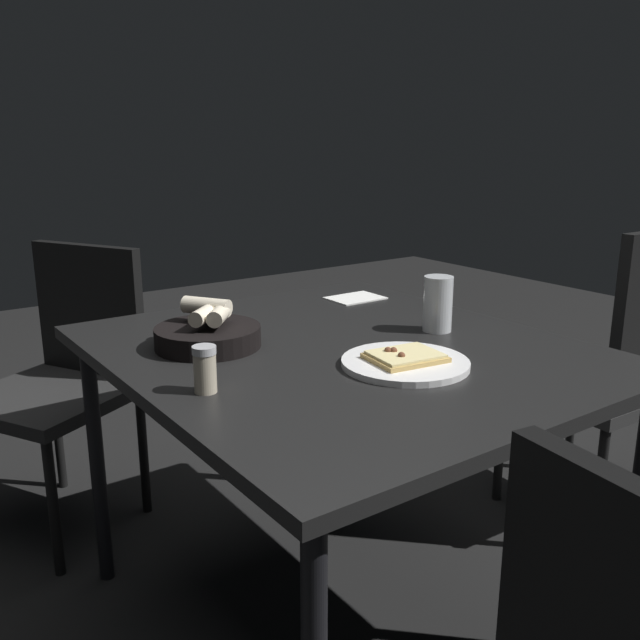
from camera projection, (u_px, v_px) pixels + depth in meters
name	position (u px, v px, depth m)	size (l,w,h in m)	color
ground	(340.00, 614.00, 1.80)	(8.00, 8.00, 0.00)	black
dining_table	(342.00, 370.00, 1.62)	(1.01, 1.15, 0.74)	black
pizza_plate	(405.00, 362.00, 1.47)	(0.27, 0.27, 0.04)	white
bread_basket	(209.00, 333.00, 1.60)	(0.25, 0.25, 0.11)	black
beer_glass	(438.00, 307.00, 1.72)	(0.07, 0.07, 0.14)	silver
pepper_shaker	(205.00, 372.00, 1.31)	(0.05, 0.05, 0.09)	#BFB299
napkin	(355.00, 298.00, 2.08)	(0.16, 0.12, 0.00)	white
chair_near	(620.00, 364.00, 2.11)	(0.46, 0.46, 0.96)	#282828
chair_far	(66.00, 367.00, 2.15)	(0.60, 0.60, 0.88)	black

